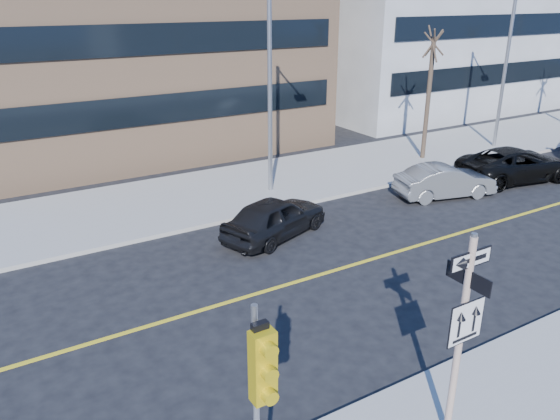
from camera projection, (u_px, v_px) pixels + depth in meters
ground at (361, 366)px, 12.23m from camera, size 120.00×120.00×0.00m
far_sidewalk at (479, 143)px, 30.39m from camera, size 66.00×6.00×0.15m
road_centerline at (539, 209)px, 21.16m from camera, size 40.00×0.14×0.01m
sign_pole at (462, 328)px, 9.33m from camera, size 0.92×0.92×4.06m
traffic_signal at (262, 385)px, 7.09m from camera, size 0.32×0.45×4.00m
parked_car_a at (275, 217)px, 18.56m from camera, size 2.99×4.49×1.42m
parked_car_b at (445, 181)px, 22.25m from camera, size 2.41×4.32×1.35m
parked_car_c at (516, 164)px, 24.29m from camera, size 3.35×5.64×1.47m
streetlight_a at (273, 79)px, 20.98m from camera, size 0.55×2.25×8.00m
streetlight_b at (511, 59)px, 27.68m from camera, size 0.55×2.25×8.00m
street_tree_west at (433, 46)px, 25.44m from camera, size 1.80×1.80×6.35m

